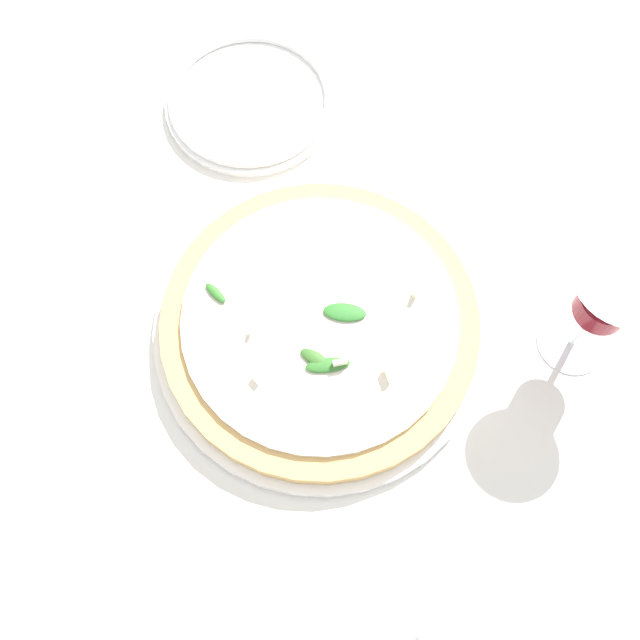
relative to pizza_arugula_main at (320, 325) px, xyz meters
name	(u,v)px	position (x,y,z in m)	size (l,w,h in m)	color
ground_plane	(336,319)	(0.02, -0.01, -0.02)	(6.00, 6.00, 0.00)	silver
pizza_arugula_main	(320,325)	(0.00, 0.00, 0.00)	(0.34, 0.34, 0.05)	white
wine_glass	(609,299)	(0.03, -0.26, 0.09)	(0.09, 0.09, 0.15)	white
side_plate_white	(250,102)	(0.27, 0.12, -0.01)	(0.20, 0.20, 0.02)	white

